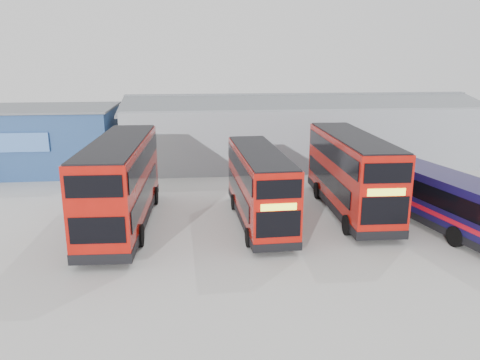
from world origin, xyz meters
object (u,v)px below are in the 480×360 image
Objects in this scene: single_decker_blue at (435,198)px; double_decker_left at (121,185)px; double_decker_centre at (259,187)px; office_block at (39,139)px; maintenance_shed at (299,130)px; double_decker_right at (351,174)px.

double_decker_left is at bearing -15.72° from single_decker_blue.
single_decker_blue is at bearing -8.88° from double_decker_centre.
office_block is 0.40× the size of maintenance_shed.
double_decker_right reaches higher than single_decker_blue.
double_decker_left is 13.26m from double_decker_right.
maintenance_shed reaches higher than single_decker_blue.
single_decker_blue is at bearing -78.06° from maintenance_shed.
office_block reaches higher than single_decker_blue.
office_block is 16.62m from double_decker_left.
double_decker_centre is (16.04, -14.41, -0.53)m from office_block.
double_decker_right is 4.81m from single_decker_blue.
single_decker_blue is (3.72, -17.57, -1.13)m from maintenance_shed.
office_block is at bearing -56.94° from double_decker_left.
double_decker_right is (13.20, 1.24, -0.08)m from double_decker_left.
office_block is 25.33m from double_decker_right.
double_decker_left is 1.04× the size of double_decker_right.
maintenance_shed is 15.04m from double_decker_right.
office_block is at bearing 136.02° from double_decker_centre.
double_decker_centre is 5.84m from double_decker_right.
office_block reaches higher than double_decker_centre.
office_block is 22.09m from maintenance_shed.
maintenance_shed is 3.10× the size of double_decker_centre.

